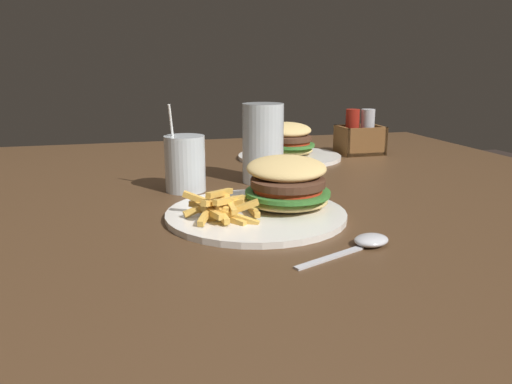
{
  "coord_description": "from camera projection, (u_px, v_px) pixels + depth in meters",
  "views": [
    {
      "loc": [
        -0.21,
        -0.93,
        0.99
      ],
      "look_at": [
        -0.02,
        -0.17,
        0.79
      ],
      "focal_mm": 35.0,
      "sensor_mm": 36.0,
      "label": 1
    }
  ],
  "objects": [
    {
      "name": "dining_table",
      "position": [
        243.0,
        223.0,
        1.0
      ],
      "size": [
        1.56,
        1.4,
        0.74
      ],
      "color": "#4C331E",
      "rests_on": "ground_plane"
    },
    {
      "name": "meal_plate_near",
      "position": [
        272.0,
        197.0,
        0.82
      ],
      "size": [
        0.29,
        0.29,
        0.1
      ],
      "color": "white",
      "rests_on": "dining_table"
    },
    {
      "name": "beer_glass",
      "position": [
        263.0,
        145.0,
        1.04
      ],
      "size": [
        0.09,
        0.09,
        0.16
      ],
      "color": "silver",
      "rests_on": "dining_table"
    },
    {
      "name": "juice_glass",
      "position": [
        185.0,
        165.0,
        0.97
      ],
      "size": [
        0.08,
        0.08,
        0.17
      ],
      "color": "silver",
      "rests_on": "dining_table"
    },
    {
      "name": "spoon",
      "position": [
        367.0,
        242.0,
        0.68
      ],
      "size": [
        0.16,
        0.09,
        0.01
      ],
      "rotation": [
        0.0,
        0.0,
        0.41
      ],
      "color": "silver",
      "rests_on": "dining_table"
    },
    {
      "name": "meal_plate_far",
      "position": [
        289.0,
        147.0,
        1.31
      ],
      "size": [
        0.27,
        0.27,
        0.1
      ],
      "color": "white",
      "rests_on": "dining_table"
    },
    {
      "name": "condiment_caddy",
      "position": [
        360.0,
        137.0,
        1.38
      ],
      "size": [
        0.12,
        0.09,
        0.12
      ],
      "color": "brown",
      "rests_on": "dining_table"
    }
  ]
}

